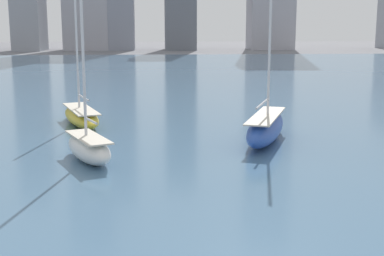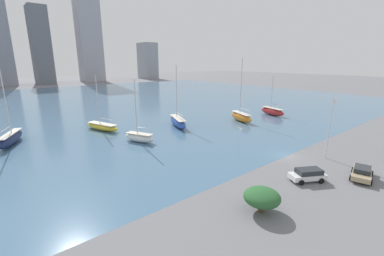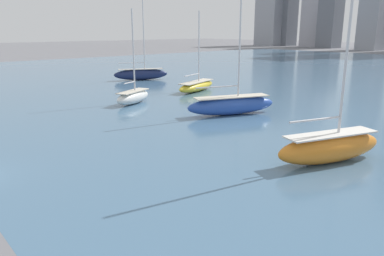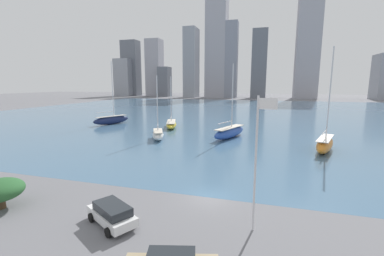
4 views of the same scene
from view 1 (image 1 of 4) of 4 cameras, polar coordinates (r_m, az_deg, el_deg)
harbor_water at (r=83.00m, az=2.86°, el=5.15°), size 180.00×140.00×0.00m
sailboat_white at (r=34.12m, az=-10.95°, el=-2.01°), size 4.31×6.47×11.33m
sailboat_blue at (r=39.30m, az=7.87°, el=0.06°), size 5.58×10.19×13.45m
sailboat_yellow at (r=46.46m, az=-11.74°, el=1.29°), size 5.04×9.31×11.52m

